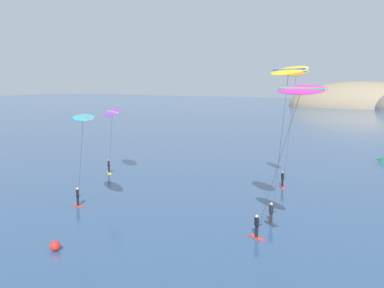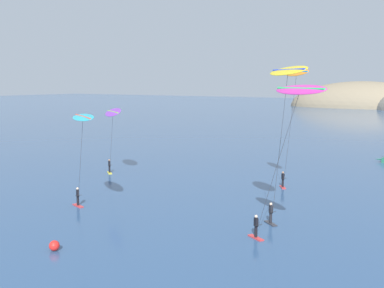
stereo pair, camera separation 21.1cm
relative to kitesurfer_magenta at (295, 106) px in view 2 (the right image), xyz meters
The scene contains 6 objects.
kitesurfer_magenta is the anchor object (origin of this frame).
kitesurfer_yellow 5.63m from the kitesurfer_magenta, 117.31° to the left, with size 4.80×4.37×12.29m.
kitesurfer_cyan 18.53m from the kitesurfer_magenta, behind, with size 6.07×4.07×8.49m.
kitesurfer_purple 30.63m from the kitesurfer_magenta, 153.31° to the left, with size 5.26×4.15×8.09m.
kitesurfer_orange 18.58m from the kitesurfer_magenta, 110.95° to the left, with size 4.59×4.65×12.37m.
marker_buoy 17.96m from the kitesurfer_magenta, 152.18° to the right, with size 0.70×0.70×0.70m, color red.
Camera 2 is at (24.85, -7.55, 11.12)m, focal length 45.00 mm.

